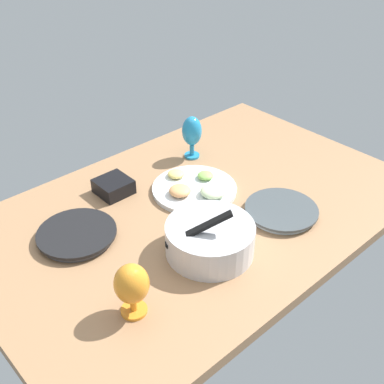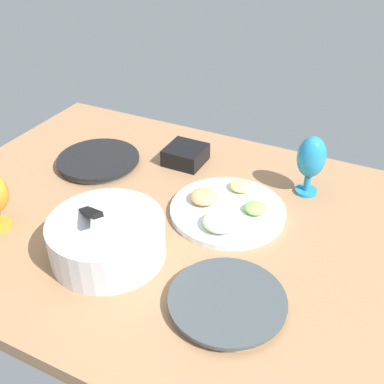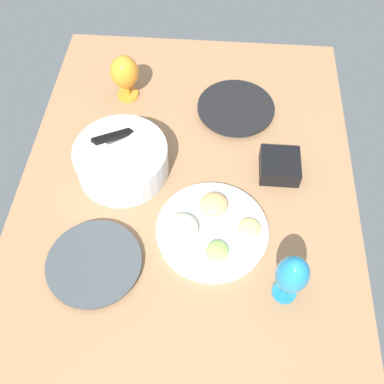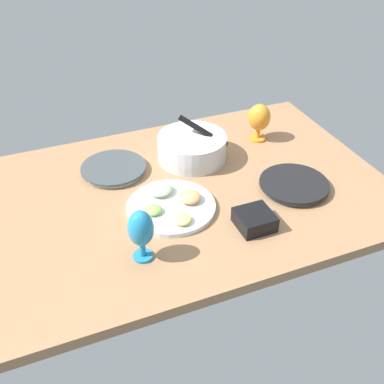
% 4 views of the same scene
% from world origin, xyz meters
% --- Properties ---
extents(ground_plane, '(1.60, 1.04, 0.04)m').
position_xyz_m(ground_plane, '(0.00, 0.00, -0.02)').
color(ground_plane, '#99704C').
extents(dinner_plate_left, '(0.26, 0.26, 0.02)m').
position_xyz_m(dinner_plate_left, '(-0.19, 0.23, 0.01)').
color(dinner_plate_left, silver).
rests_on(dinner_plate_left, ground_plane).
extents(dinner_plate_right, '(0.27, 0.27, 0.03)m').
position_xyz_m(dinner_plate_right, '(0.42, -0.14, 0.01)').
color(dinner_plate_right, '#4C4C51').
rests_on(dinner_plate_right, ground_plane).
extents(mixing_bowl, '(0.29, 0.29, 0.18)m').
position_xyz_m(mixing_bowl, '(0.14, 0.20, 0.06)').
color(mixing_bowl, silver).
rests_on(mixing_bowl, ground_plane).
extents(fruit_platter, '(0.32, 0.32, 0.05)m').
position_xyz_m(fruit_platter, '(-0.06, -0.08, 0.02)').
color(fruit_platter, silver).
rests_on(fruit_platter, ground_plane).
extents(hurricane_glass_orange, '(0.10, 0.10, 0.17)m').
position_xyz_m(hurricane_glass_orange, '(0.47, 0.24, 0.10)').
color(hurricane_glass_orange, orange).
rests_on(hurricane_glass_orange, ground_plane).
extents(hurricane_glass_blue, '(0.08, 0.08, 0.19)m').
position_xyz_m(hurricane_glass_blue, '(-0.23, -0.29, 0.11)').
color(hurricane_glass_blue, teal).
rests_on(hurricane_glass_blue, ground_plane).
extents(square_bowl_black, '(0.12, 0.12, 0.06)m').
position_xyz_m(square_bowl_black, '(0.17, -0.28, 0.03)').
color(square_bowl_black, black).
rests_on(square_bowl_black, ground_plane).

